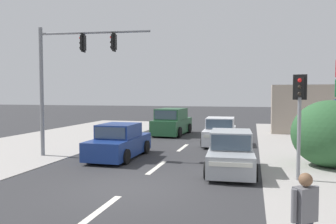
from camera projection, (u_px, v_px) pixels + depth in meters
name	position (u px, v px, depth m)	size (l,w,h in m)	color
ground_plane	(129.00, 189.00, 10.07)	(140.00, 140.00, 0.00)	#303033
lane_dash_near	(99.00, 211.00, 8.14)	(0.20, 2.40, 0.01)	silver
lane_dash_mid	(157.00, 167.00, 12.97)	(0.20, 2.40, 0.01)	silver
lane_dash_far	(183.00, 148.00, 17.81)	(0.20, 2.40, 0.01)	silver
traffic_signal_mast	(67.00, 67.00, 15.08)	(5.27, 0.70, 6.00)	slate
pedestal_signal_right_kerb	(299.00, 109.00, 10.87)	(0.44, 0.31, 3.56)	slate
roadside_bush	(335.00, 136.00, 12.88)	(3.14, 2.69, 2.68)	#2D5B33
sedan_kerbside_parked	(220.00, 132.00, 18.96)	(2.00, 4.29, 1.56)	silver
sedan_oncoming_mid	(119.00, 142.00, 14.99)	(1.91, 4.25, 1.56)	navy
hatchback_receding_far	(231.00, 153.00, 12.19)	(1.94, 3.72, 1.53)	#A3A8AD
suv_oncoming_near	(172.00, 122.00, 23.54)	(2.24, 4.62, 1.90)	#235633
pedestrian_at_kerb	(305.00, 216.00, 5.32)	(0.46, 0.39, 1.63)	#232838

